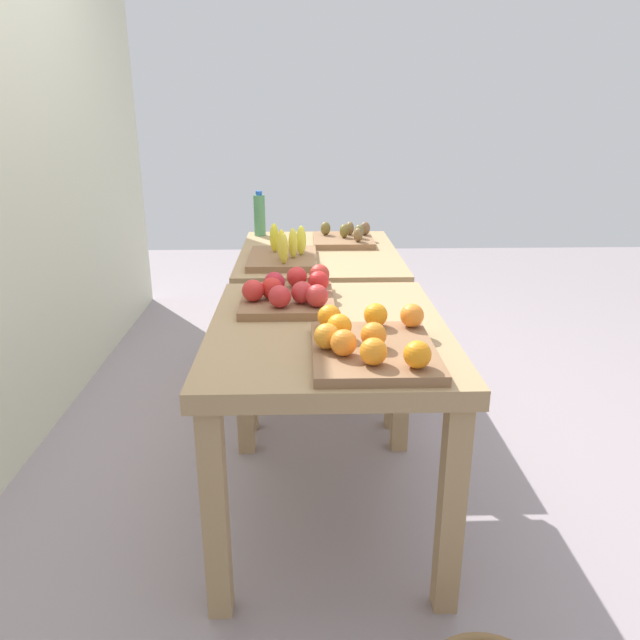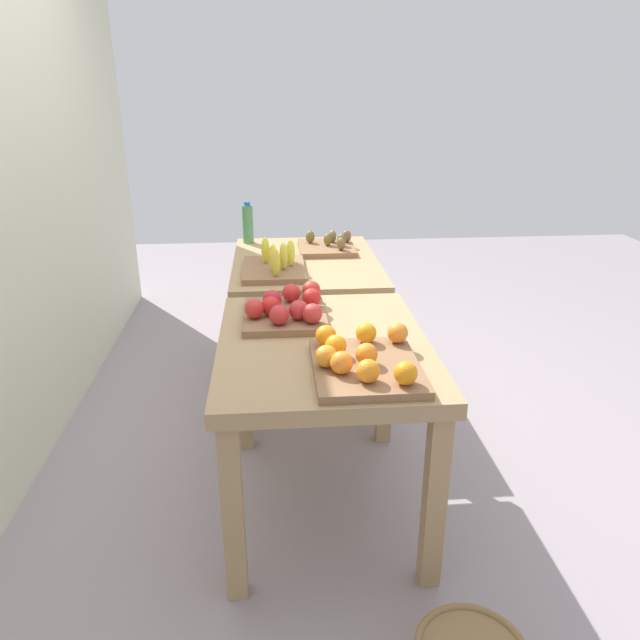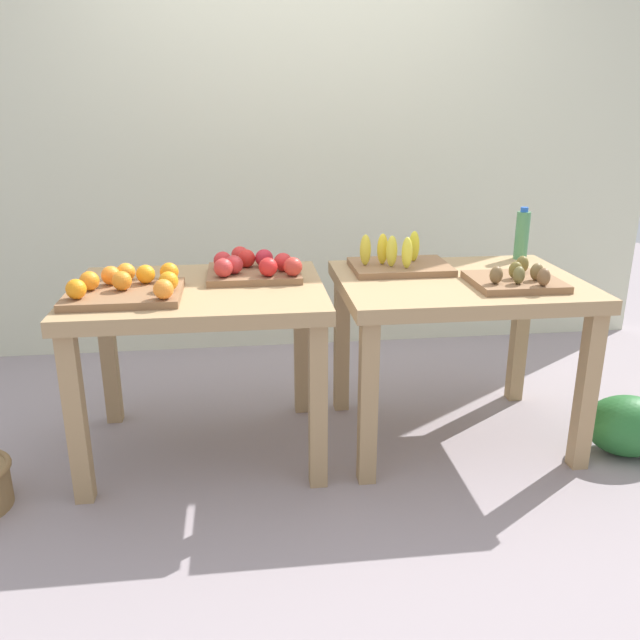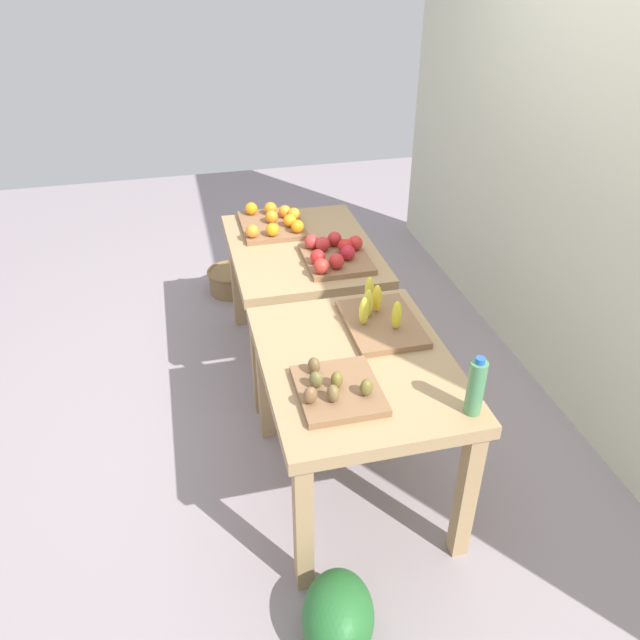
{
  "view_description": "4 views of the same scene",
  "coord_description": "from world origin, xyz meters",
  "px_view_note": "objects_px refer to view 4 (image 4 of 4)",
  "views": [
    {
      "loc": [
        -2.48,
        0.08,
        1.45
      ],
      "look_at": [
        -0.01,
        0.01,
        0.58
      ],
      "focal_mm": 34.0,
      "sensor_mm": 36.0,
      "label": 1
    },
    {
      "loc": [
        -2.63,
        0.18,
        1.67
      ],
      "look_at": [
        0.03,
        -0.04,
        0.6
      ],
      "focal_mm": 33.36,
      "sensor_mm": 36.0,
      "label": 2
    },
    {
      "loc": [
        -0.38,
        -2.65,
        1.49
      ],
      "look_at": [
        -0.05,
        -0.0,
        0.59
      ],
      "focal_mm": 36.67,
      "sensor_mm": 36.0,
      "label": 3
    },
    {
      "loc": [
        2.59,
        -0.65,
        2.34
      ],
      "look_at": [
        -0.08,
        -0.01,
        0.56
      ],
      "focal_mm": 35.27,
      "sensor_mm": 36.0,
      "label": 4
    }
  ],
  "objects_px": {
    "display_table_right": "(357,381)",
    "apple_bin": "(334,254)",
    "water_bottle": "(476,387)",
    "kiwi_bin": "(336,389)",
    "wicker_basket": "(231,280)",
    "banana_crate": "(380,318)",
    "display_table_left": "(302,263)",
    "orange_bin": "(274,222)"
  },
  "relations": [
    {
      "from": "display_table_left",
      "to": "display_table_right",
      "type": "relative_size",
      "value": 1.0
    },
    {
      "from": "display_table_left",
      "to": "banana_crate",
      "type": "relative_size",
      "value": 2.36
    },
    {
      "from": "banana_crate",
      "to": "kiwi_bin",
      "type": "bearing_deg",
      "value": -36.63
    },
    {
      "from": "kiwi_bin",
      "to": "water_bottle",
      "type": "relative_size",
      "value": 1.43
    },
    {
      "from": "kiwi_bin",
      "to": "water_bottle",
      "type": "distance_m",
      "value": 0.53
    },
    {
      "from": "water_bottle",
      "to": "display_table_left",
      "type": "bearing_deg",
      "value": -167.99
    },
    {
      "from": "display_table_right",
      "to": "apple_bin",
      "type": "bearing_deg",
      "value": 171.67
    },
    {
      "from": "orange_bin",
      "to": "kiwi_bin",
      "type": "bearing_deg",
      "value": -1.19
    },
    {
      "from": "display_table_left",
      "to": "wicker_basket",
      "type": "bearing_deg",
      "value": -158.48
    },
    {
      "from": "orange_bin",
      "to": "water_bottle",
      "type": "bearing_deg",
      "value": 13.7
    },
    {
      "from": "display_table_right",
      "to": "banana_crate",
      "type": "distance_m",
      "value": 0.32
    },
    {
      "from": "banana_crate",
      "to": "apple_bin",
      "type": "bearing_deg",
      "value": -176.28
    },
    {
      "from": "display_table_left",
      "to": "wicker_basket",
      "type": "relative_size",
      "value": 3.14
    },
    {
      "from": "banana_crate",
      "to": "wicker_basket",
      "type": "relative_size",
      "value": 1.33
    },
    {
      "from": "display_table_left",
      "to": "water_bottle",
      "type": "bearing_deg",
      "value": 12.01
    },
    {
      "from": "display_table_left",
      "to": "display_table_right",
      "type": "bearing_deg",
      "value": 0.0
    },
    {
      "from": "apple_bin",
      "to": "water_bottle",
      "type": "distance_m",
      "value": 1.32
    },
    {
      "from": "banana_crate",
      "to": "water_bottle",
      "type": "distance_m",
      "value": 0.67
    },
    {
      "from": "display_table_left",
      "to": "banana_crate",
      "type": "bearing_deg",
      "value": 10.99
    },
    {
      "from": "display_table_right",
      "to": "water_bottle",
      "type": "bearing_deg",
      "value": 38.21
    },
    {
      "from": "orange_bin",
      "to": "wicker_basket",
      "type": "relative_size",
      "value": 1.35
    },
    {
      "from": "display_table_right",
      "to": "kiwi_bin",
      "type": "bearing_deg",
      "value": -36.6
    },
    {
      "from": "kiwi_bin",
      "to": "wicker_basket",
      "type": "distance_m",
      "value": 2.32
    },
    {
      "from": "banana_crate",
      "to": "water_bottle",
      "type": "xyz_separation_m",
      "value": [
        0.65,
        0.15,
        0.08
      ]
    },
    {
      "from": "banana_crate",
      "to": "water_bottle",
      "type": "relative_size",
      "value": 1.75
    },
    {
      "from": "banana_crate",
      "to": "display_table_left",
      "type": "bearing_deg",
      "value": -169.01
    },
    {
      "from": "display_table_right",
      "to": "water_bottle",
      "type": "relative_size",
      "value": 4.14
    },
    {
      "from": "apple_bin",
      "to": "kiwi_bin",
      "type": "relative_size",
      "value": 1.15
    },
    {
      "from": "banana_crate",
      "to": "kiwi_bin",
      "type": "xyz_separation_m",
      "value": [
        0.43,
        -0.32,
        -0.01
      ]
    },
    {
      "from": "display_table_right",
      "to": "wicker_basket",
      "type": "bearing_deg",
      "value": -170.11
    },
    {
      "from": "display_table_left",
      "to": "banana_crate",
      "type": "distance_m",
      "value": 0.92
    },
    {
      "from": "apple_bin",
      "to": "banana_crate",
      "type": "relative_size",
      "value": 0.94
    },
    {
      "from": "banana_crate",
      "to": "wicker_basket",
      "type": "distance_m",
      "value": 1.98
    },
    {
      "from": "orange_bin",
      "to": "wicker_basket",
      "type": "bearing_deg",
      "value": -159.09
    },
    {
      "from": "orange_bin",
      "to": "wicker_basket",
      "type": "xyz_separation_m",
      "value": [
        -0.62,
        -0.24,
        -0.7
      ]
    },
    {
      "from": "display_table_right",
      "to": "wicker_basket",
      "type": "distance_m",
      "value": 2.11
    },
    {
      "from": "orange_bin",
      "to": "wicker_basket",
      "type": "distance_m",
      "value": 0.97
    },
    {
      "from": "water_bottle",
      "to": "banana_crate",
      "type": "bearing_deg",
      "value": -166.6
    },
    {
      "from": "display_table_left",
      "to": "kiwi_bin",
      "type": "xyz_separation_m",
      "value": [
        1.32,
        -0.15,
        0.14
      ]
    },
    {
      "from": "display_table_right",
      "to": "apple_bin",
      "type": "xyz_separation_m",
      "value": [
        -0.89,
        0.13,
        0.16
      ]
    },
    {
      "from": "orange_bin",
      "to": "banana_crate",
      "type": "relative_size",
      "value": 1.02
    },
    {
      "from": "display_table_left",
      "to": "water_bottle",
      "type": "height_order",
      "value": "water_bottle"
    }
  ]
}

